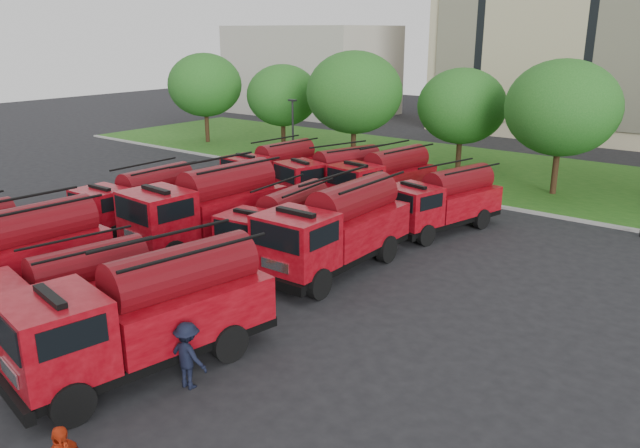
% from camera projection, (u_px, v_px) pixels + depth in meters
% --- Properties ---
extents(ground, '(140.00, 140.00, 0.00)m').
position_uv_depth(ground, '(202.00, 287.00, 24.20)').
color(ground, black).
rests_on(ground, ground).
extents(lawn, '(70.00, 16.00, 0.12)m').
position_uv_depth(lawn, '(483.00, 171.00, 43.70)').
color(lawn, '#184A13').
rests_on(lawn, ground).
extents(curb, '(70.00, 0.30, 0.14)m').
position_uv_depth(curb, '(427.00, 194.00, 37.62)').
color(curb, gray).
rests_on(curb, ground).
extents(side_building, '(18.00, 12.00, 10.00)m').
position_uv_depth(side_building, '(311.00, 70.00, 73.44)').
color(side_building, '#A29C90').
rests_on(side_building, ground).
extents(tree_0, '(6.30, 6.30, 7.70)m').
position_uv_depth(tree_0, '(205.00, 85.00, 53.38)').
color(tree_0, '#382314').
rests_on(tree_0, ground).
extents(tree_1, '(5.71, 5.71, 6.98)m').
position_uv_depth(tree_1, '(283.00, 95.00, 49.55)').
color(tree_1, '#382314').
rests_on(tree_1, ground).
extents(tree_2, '(6.72, 6.72, 8.22)m').
position_uv_depth(tree_2, '(354.00, 93.00, 43.47)').
color(tree_2, '#382314').
rests_on(tree_2, ground).
extents(tree_3, '(5.88, 5.88, 7.19)m').
position_uv_depth(tree_3, '(462.00, 106.00, 41.42)').
color(tree_3, '#382314').
rests_on(tree_3, ground).
extents(tree_4, '(6.55, 6.55, 8.01)m').
position_uv_depth(tree_4, '(562.00, 108.00, 36.00)').
color(tree_4, '#382314').
rests_on(tree_4, ground).
extents(lamp_post_0, '(0.60, 0.25, 5.11)m').
position_uv_depth(lamp_post_0, '(293.00, 133.00, 42.15)').
color(lamp_post_0, black).
rests_on(lamp_post_0, ground).
extents(fire_truck_1, '(3.14, 7.70, 3.44)m').
position_uv_depth(fire_truck_1, '(4.00, 257.00, 22.36)').
color(fire_truck_1, black).
rests_on(fire_truck_1, ground).
extents(fire_truck_2, '(3.23, 6.60, 2.88)m').
position_uv_depth(fire_truck_2, '(60.00, 295.00, 19.90)').
color(fire_truck_2, black).
rests_on(fire_truck_2, ground).
extents(fire_truck_3, '(3.90, 8.04, 3.51)m').
position_uv_depth(fire_truck_3, '(147.00, 313.00, 17.90)').
color(fire_truck_3, black).
rests_on(fire_truck_3, ground).
extents(fire_truck_4, '(2.51, 6.60, 2.98)m').
position_uv_depth(fire_truck_4, '(140.00, 200.00, 30.69)').
color(fire_truck_4, black).
rests_on(fire_truck_4, ground).
extents(fire_truck_5, '(3.32, 8.08, 3.60)m').
position_uv_depth(fire_truck_5, '(207.00, 207.00, 28.42)').
color(fire_truck_5, black).
rests_on(fire_truck_5, ground).
extents(fire_truck_6, '(2.94, 6.69, 2.95)m').
position_uv_depth(fire_truck_6, '(281.00, 224.00, 26.95)').
color(fire_truck_6, black).
rests_on(fire_truck_6, ground).
extents(fire_truck_7, '(2.97, 7.83, 3.54)m').
position_uv_depth(fire_truck_7, '(336.00, 228.00, 25.45)').
color(fire_truck_7, black).
rests_on(fire_truck_7, ground).
extents(fire_truck_8, '(2.83, 6.73, 2.99)m').
position_uv_depth(fire_truck_8, '(273.00, 168.00, 37.85)').
color(fire_truck_8, black).
rests_on(fire_truck_8, ground).
extents(fire_truck_9, '(4.06, 7.10, 3.06)m').
position_uv_depth(fire_truck_9, '(333.00, 176.00, 35.67)').
color(fire_truck_9, black).
rests_on(fire_truck_9, ground).
extents(fire_truck_10, '(3.33, 7.23, 3.17)m').
position_uv_depth(fire_truck_10, '(384.00, 178.00, 34.81)').
color(fire_truck_10, black).
rests_on(fire_truck_10, ground).
extents(fire_truck_11, '(3.75, 7.00, 3.03)m').
position_uv_depth(fire_truck_11, '(444.00, 200.00, 30.59)').
color(fire_truck_11, black).
rests_on(fire_truck_11, ground).
extents(firefighter_1, '(0.94, 0.55, 1.88)m').
position_uv_depth(firefighter_1, '(2.00, 385.00, 17.51)').
color(firefighter_1, '#AE270D').
rests_on(firefighter_1, ground).
extents(firefighter_3, '(1.30, 0.74, 1.95)m').
position_uv_depth(firefighter_3, '(190.00, 386.00, 17.42)').
color(firefighter_3, black).
rests_on(firefighter_3, ground).
extents(firefighter_4, '(1.11, 1.05, 1.90)m').
position_uv_depth(firefighter_4, '(57.00, 298.00, 23.15)').
color(firefighter_4, black).
rests_on(firefighter_4, ground).
extents(firefighter_5, '(1.79, 1.40, 1.77)m').
position_uv_depth(firefighter_5, '(239.00, 308.00, 22.32)').
color(firefighter_5, '#AE270D').
rests_on(firefighter_5, ground).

